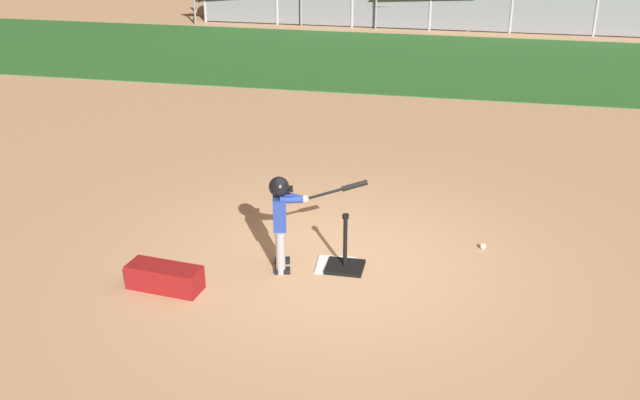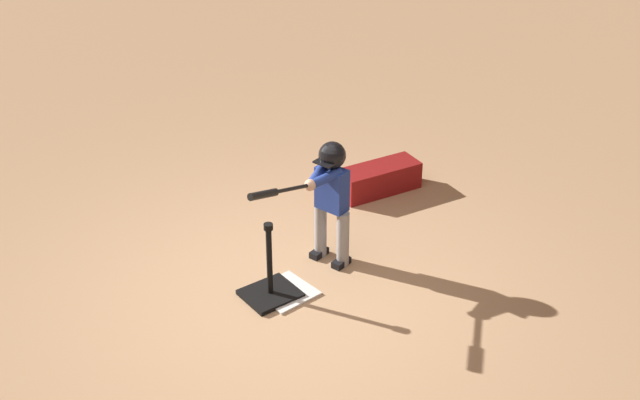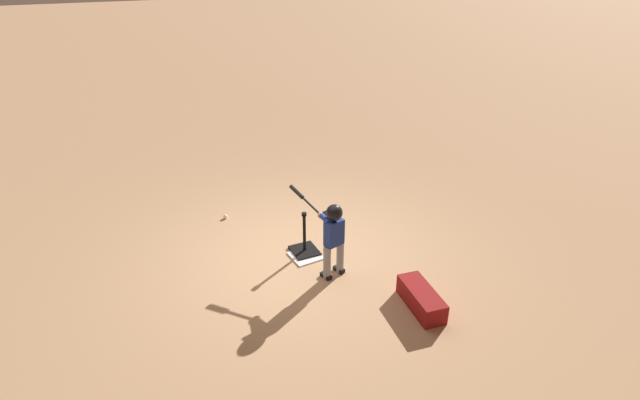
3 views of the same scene
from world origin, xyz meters
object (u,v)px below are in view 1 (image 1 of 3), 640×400
(baseball, at_px, (483,246))
(equipment_bag, at_px, (165,277))
(batter_child, at_px, (283,211))
(bleachers_right_center, at_px, (422,10))
(bleachers_left_center, at_px, (639,6))
(batting_tee, at_px, (345,261))
(bleachers_far_right, at_px, (252,1))

(baseball, xyz_separation_m, equipment_bag, (-3.49, -1.71, 0.10))
(batter_child, height_order, bleachers_right_center, batter_child)
(batter_child, height_order, bleachers_left_center, bleachers_left_center)
(bleachers_right_center, relative_size, equipment_bag, 3.73)
(bleachers_right_center, bearing_deg, batting_tee, -88.72)
(batting_tee, relative_size, bleachers_left_center, 0.16)
(bleachers_left_center, height_order, equipment_bag, bleachers_left_center)
(batter_child, relative_size, baseball, 15.60)
(bleachers_left_center, bearing_deg, batter_child, -111.90)
(batting_tee, relative_size, equipment_bag, 0.84)
(bleachers_right_center, distance_m, bleachers_left_center, 6.48)
(batting_tee, xyz_separation_m, baseball, (1.60, 0.84, -0.06))
(baseball, xyz_separation_m, bleachers_left_center, (4.48, 15.89, 0.64))
(bleachers_far_right, bearing_deg, batter_child, -72.40)
(batter_child, bearing_deg, bleachers_right_center, 88.77)
(batting_tee, height_order, equipment_bag, batting_tee)
(batting_tee, height_order, bleachers_right_center, bleachers_right_center)
(bleachers_right_center, bearing_deg, batter_child, -91.23)
(bleachers_far_right, distance_m, bleachers_left_center, 11.89)
(batting_tee, bearing_deg, bleachers_far_right, 110.01)
(batter_child, height_order, equipment_bag, batter_child)
(baseball, relative_size, equipment_bag, 0.09)
(batter_child, bearing_deg, bleachers_far_right, 107.60)
(batter_child, xyz_separation_m, bleachers_far_right, (-5.09, 16.03, -0.14))
(batter_child, distance_m, bleachers_far_right, 16.82)
(baseball, relative_size, bleachers_left_center, 0.02)
(bleachers_far_right, bearing_deg, bleachers_left_center, 4.02)
(batter_child, bearing_deg, equipment_bag, -148.17)
(batter_child, xyz_separation_m, equipment_bag, (-1.19, -0.74, -0.59))
(batting_tee, bearing_deg, bleachers_right_center, 91.28)
(batter_child, distance_m, equipment_bag, 1.52)
(baseball, height_order, bleachers_far_right, bleachers_far_right)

